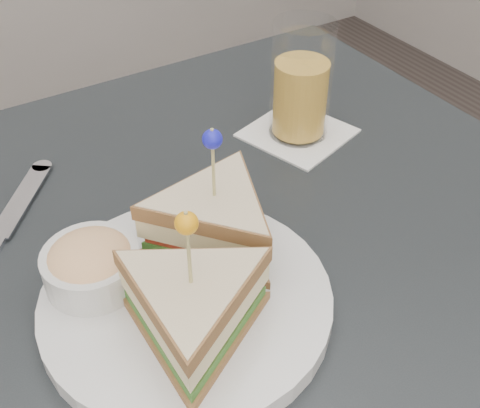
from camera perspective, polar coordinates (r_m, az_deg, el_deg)
The scene contains 4 objects.
table at distance 0.66m, azimuth -0.28°, elevation -9.22°, with size 0.80×0.80×0.75m.
plate_meal at distance 0.53m, azimuth -4.81°, elevation -6.36°, with size 0.29×0.27×0.15m.
cutlery_knife at distance 0.67m, azimuth -21.61°, elevation -2.48°, with size 0.16×0.19×0.01m.
drink_set at distance 0.74m, azimuth 5.79°, elevation 10.91°, with size 0.15×0.15×0.15m.
Camera 1 is at (-0.23, -0.37, 1.17)m, focal length 45.00 mm.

